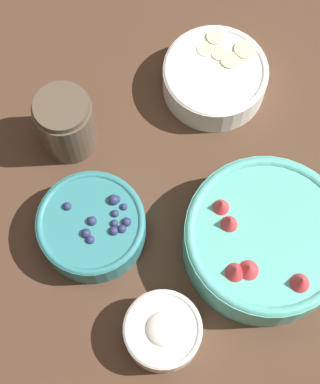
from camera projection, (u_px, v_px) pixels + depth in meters
name	position (u px, v px, depth m)	size (l,w,h in m)	color
ground_plane	(169.00, 196.00, 0.95)	(4.00, 4.00, 0.00)	#4C3323
bowl_strawberries	(265.00, 239.00, 0.88)	(0.23, 0.23, 0.09)	#56B7A8
bowl_blueberries	(92.00, 226.00, 0.90)	(0.15, 0.15, 0.06)	teal
bowl_bananas	(215.00, 76.00, 0.98)	(0.16, 0.16, 0.06)	white
bowl_cream	(163.00, 331.00, 0.85)	(0.10, 0.10, 0.06)	silver
jar_chocolate	(66.00, 124.00, 0.93)	(0.09, 0.09, 0.11)	brown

